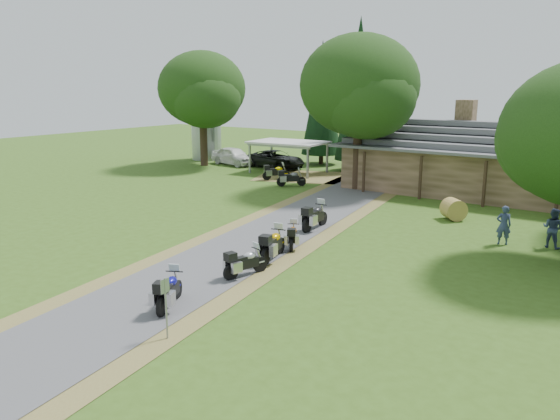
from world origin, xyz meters
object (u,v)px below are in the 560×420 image
Objects in this scene: lodge at (504,159)px; motorcycle_row_e at (315,215)px; silo at (206,130)px; car_white_sedan at (234,154)px; motorcycle_row_b at (246,261)px; motorcycle_row_d at (293,234)px; hay_bale at (454,209)px; motorcycle_carport_a at (276,171)px; motorcycle_row_a at (169,289)px; carport at (289,157)px; motorcycle_carport_b at (291,177)px; car_dark_suv at (276,155)px; motorcycle_row_c at (273,243)px.

motorcycle_row_e is at bearing -111.07° from lodge.
silo is 2.75× the size of motorcycle_row_e.
motorcycle_row_b is at bearing -128.39° from car_white_sedan.
car_white_sedan is 3.55× the size of motorcycle_row_d.
lodge reaches higher than hay_bale.
motorcycle_row_a is at bearing -115.25° from motorcycle_carport_a.
carport is at bearing 55.96° from motorcycle_carport_a.
lodge is at bearing -44.26° from motorcycle_row_d.
motorcycle_carport_a is (12.43, -5.80, -2.27)m from silo.
silo is 16.83m from motorcycle_carport_b.
motorcycle_row_d is at bearing -104.77° from motorcycle_carport_a.
motorcycle_row_b is at bearing -63.67° from carport.
carport reaches higher than motorcycle_row_a.
car_dark_suv is at bearing 176.33° from lodge.
motorcycle_carport_b is (-13.35, -5.37, -1.79)m from lodge.
lodge is 18.35× the size of hay_bale.
motorcycle_carport_b is (-8.88, 20.77, 0.00)m from motorcycle_row_a.
lodge reaches higher than motorcycle_row_b.
car_dark_suv reaches higher than motorcycle_row_a.
motorcycle_row_b is at bearing -106.76° from motorcycle_carport_b.
car_white_sedan is 3.20× the size of motorcycle_carport_a.
motorcycle_row_d is (-0.64, 4.25, -0.03)m from motorcycle_row_b.
motorcycle_row_d is at bearing -115.29° from hay_bale.
motorcycle_carport_a reaches higher than motorcycle_row_d.
car_dark_suv is at bearing 21.60° from motorcycle_row_c.
motorcycle_carport_b is at bearing 165.35° from hay_bale.
motorcycle_carport_a reaches higher than motorcycle_row_a.
motorcycle_row_e is at bearing -15.54° from motorcycle_row_d.
motorcycle_row_c is 1.99m from motorcycle_row_d.
carport is at bearing 153.04° from hay_bale.
car_white_sedan is 2.89× the size of motorcycle_row_e.
motorcycle_row_e is at bearing -55.68° from carport.
lodge is 3.52× the size of car_dark_suv.
motorcycle_row_c is 1.09× the size of motorcycle_carport_a.
motorcycle_row_b is at bearing 159.39° from motorcycle_row_d.
car_white_sedan is at bearing 16.06° from motorcycle_row_d.
silo is 0.96× the size of car_dark_suv.
motorcycle_row_b is at bearing -29.41° from motorcycle_row_a.
silo is at bearing 108.53° from motorcycle_carport_b.
carport is (11.32, -2.42, -1.61)m from silo.
lodge is 15.91m from motorcycle_row_e.
hay_bale is at bearing -107.47° from car_dark_suv.
car_dark_suv is 3.16× the size of motorcycle_carport_b.
motorcycle_row_a is 1.64× the size of hay_bale.
motorcycle_row_a is 1.00× the size of motorcycle_carport_b.
lodge reaches higher than motorcycle_row_d.
car_white_sedan reaches higher than motorcycle_row_c.
silo is 3.38× the size of motorcycle_row_d.
silo is 11.69m from carport.
lodge is 11.18× the size of motorcycle_row_a.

